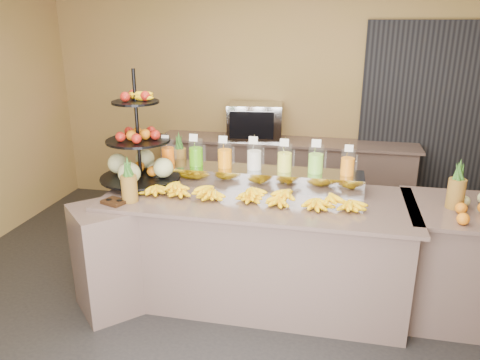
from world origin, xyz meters
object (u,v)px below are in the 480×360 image
(pitcher_tray, at_px, (254,177))
(condiment_caddy, at_px, (114,202))
(right_fruit_pile, at_px, (480,207))
(oven_warmer, at_px, (255,121))
(fruit_stand, at_px, (145,156))
(banana_heap, at_px, (249,192))

(pitcher_tray, height_order, condiment_caddy, pitcher_tray)
(right_fruit_pile, xyz_separation_m, oven_warmer, (-2.03, 2.00, 0.14))
(right_fruit_pile, bearing_deg, fruit_stand, 175.93)
(condiment_caddy, height_order, oven_warmer, oven_warmer)
(fruit_stand, distance_m, right_fruit_pile, 2.68)
(pitcher_tray, height_order, banana_heap, banana_heap)
(banana_heap, distance_m, oven_warmer, 2.06)
(fruit_stand, relative_size, oven_warmer, 1.55)
(pitcher_tray, bearing_deg, oven_warmer, 99.99)
(condiment_caddy, bearing_deg, oven_warmer, 73.09)
(pitcher_tray, bearing_deg, fruit_stand, -171.40)
(pitcher_tray, distance_m, banana_heap, 0.36)
(condiment_caddy, relative_size, oven_warmer, 0.28)
(banana_heap, relative_size, oven_warmer, 2.85)
(banana_heap, height_order, oven_warmer, oven_warmer)
(pitcher_tray, height_order, fruit_stand, fruit_stand)
(fruit_stand, bearing_deg, oven_warmer, 61.96)
(banana_heap, height_order, fruit_stand, fruit_stand)
(right_fruit_pile, distance_m, oven_warmer, 2.85)
(fruit_stand, bearing_deg, pitcher_tray, 0.13)
(pitcher_tray, height_order, right_fruit_pile, right_fruit_pile)
(pitcher_tray, distance_m, fruit_stand, 0.96)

